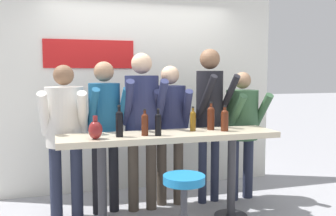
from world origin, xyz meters
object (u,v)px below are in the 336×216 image
Objects in this scene: wine_bottle_1 at (158,123)px; decorative_vase at (95,130)px; wine_bottle_5 at (193,120)px; person_center_left at (142,114)px; wine_bottle_0 at (145,123)px; bar_stool at (184,202)px; person_right at (242,122)px; tasting_table at (170,149)px; person_center at (170,120)px; wine_bottle_2 at (119,122)px; person_left at (105,120)px; wine_bottle_4 at (225,119)px; person_far_left at (65,125)px; wine_bottle_3 at (211,117)px; person_center_right at (210,106)px.

wine_bottle_1 reaches higher than decorative_vase.
decorative_vase is at bearing -178.76° from wine_bottle_1.
person_center_left is at bearing 137.12° from wine_bottle_5.
wine_bottle_0 is 0.98× the size of wine_bottle_1.
decorative_vase reaches higher than bar_stool.
tasting_table is at bearing -161.71° from person_right.
person_center_left is 1.08× the size of person_center.
wine_bottle_0 is at bearing 0.74° from wine_bottle_2.
wine_bottle_0 is (0.31, -0.59, 0.03)m from person_left.
person_left reaches higher than wine_bottle_4.
person_center_left reaches higher than person_far_left.
tasting_table is 0.66m from wine_bottle_4.
wine_bottle_4 reaches higher than wine_bottle_1.
person_center is at bearing 15.64° from person_center_left.
bar_stool is at bearing -81.26° from wine_bottle_1.
decorative_vase is at bearing -170.15° from wine_bottle_3.
wine_bottle_5 is (0.10, -0.51, 0.06)m from person_center.
person_right is 1.39m from wine_bottle_1.
bar_stool is 2.29× the size of wine_bottle_2.
wine_bottle_3 is 1.37× the size of decorative_vase.
person_left reaches higher than wine_bottle_3.
bar_stool is 1.31m from person_center_left.
person_center is at bearing 8.98° from person_far_left.
wine_bottle_2 is 1.12m from wine_bottle_4.
person_center_right is 6.16× the size of wine_bottle_3.
wine_bottle_4 is (0.77, -0.52, -0.02)m from person_center_left.
person_center_right reaches higher than decorative_vase.
person_left is at bearing 138.36° from tasting_table.
wine_bottle_1 is 0.75m from wine_bottle_4.
person_center_left is 0.38m from person_center.
wine_bottle_3 is 0.16m from wine_bottle_4.
wine_bottle_3 is (0.31, -0.48, 0.08)m from person_center.
person_right is 0.75m from wine_bottle_4.
person_center_right reaches higher than wine_bottle_1.
person_left is (-0.59, 0.53, 0.26)m from tasting_table.
wine_bottle_5 is (-0.81, -0.44, 0.11)m from person_right.
wine_bottle_3 is (-0.60, -0.42, 0.13)m from person_right.
wine_bottle_0 is 1.19× the size of decorative_vase.
person_center is at bearing 36.61° from decorative_vase.
tasting_table is 0.82m from decorative_vase.
person_far_left reaches higher than person_center.
wine_bottle_3 is (1.02, 0.16, -0.00)m from wine_bottle_2.
wine_bottle_1 is (0.44, -0.64, 0.03)m from person_left.
person_center_left reaches higher than bar_stool.
decorative_vase is (-1.35, -0.09, -0.04)m from wine_bottle_4.
wine_bottle_4 is at bearing -32.82° from person_left.
wine_bottle_2 is at bearing -120.16° from person_center_left.
person_center_right reaches higher than person_right.
bar_stool is at bearing -137.35° from wine_bottle_4.
person_left is 1.25m from person_center_right.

